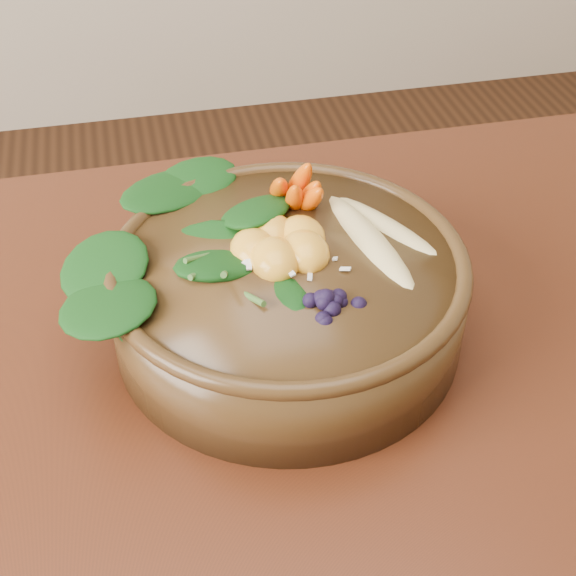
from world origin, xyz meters
name	(u,v)px	position (x,y,z in m)	size (l,w,h in m)	color
dining_table	(125,573)	(0.00, 0.00, 0.66)	(1.60, 0.90, 0.75)	#331C0C
stoneware_bowl	(288,297)	(0.16, 0.14, 0.79)	(0.29, 0.29, 0.08)	#472E13
kale_heap	(207,211)	(0.11, 0.19, 0.85)	(0.19, 0.17, 0.04)	#114510
carrot_cluster	(307,156)	(0.20, 0.23, 0.87)	(0.06, 0.06, 0.08)	#FA5B00
banana_halves	(379,218)	(0.24, 0.16, 0.84)	(0.10, 0.17, 0.03)	#E0CC84
mandarin_cluster	(281,231)	(0.16, 0.16, 0.84)	(0.08, 0.09, 0.03)	#F5A529
blueberry_pile	(325,284)	(0.18, 0.08, 0.85)	(0.13, 0.10, 0.04)	black
coconut_flakes	(301,270)	(0.17, 0.12, 0.83)	(0.09, 0.07, 0.01)	white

